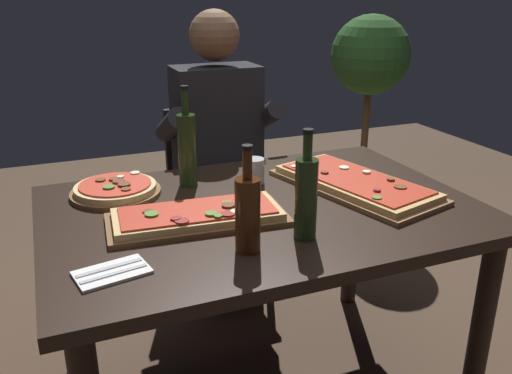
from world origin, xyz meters
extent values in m
cube|color=black|center=(0.00, 0.00, 0.72)|extent=(1.40, 0.96, 0.04)
cylinder|color=black|center=(0.62, -0.40, 0.35)|extent=(0.07, 0.07, 0.70)
cylinder|color=black|center=(-0.62, 0.40, 0.35)|extent=(0.07, 0.07, 0.70)
cylinder|color=black|center=(0.62, 0.40, 0.35)|extent=(0.07, 0.07, 0.70)
cube|color=brown|center=(-0.23, -0.04, 0.75)|extent=(0.56, 0.28, 0.02)
cube|color=#DBB270|center=(-0.23, -0.04, 0.77)|extent=(0.52, 0.25, 0.02)
cube|color=#B72D19|center=(-0.23, -0.04, 0.78)|extent=(0.48, 0.22, 0.01)
cylinder|color=brown|center=(-0.37, -0.01, 0.78)|extent=(0.03, 0.03, 0.00)
cylinder|color=beige|center=(-0.13, -0.11, 0.79)|extent=(0.03, 0.03, 0.01)
cylinder|color=brown|center=(-0.11, -0.06, 0.79)|extent=(0.03, 0.03, 0.01)
cylinder|color=brown|center=(-0.16, -0.12, 0.78)|extent=(0.03, 0.03, 0.00)
cylinder|color=#4C7F2D|center=(-0.13, -0.03, 0.79)|extent=(0.03, 0.03, 0.01)
cylinder|color=#4C7F2D|center=(-0.20, -0.10, 0.79)|extent=(0.04, 0.04, 0.01)
cylinder|color=maroon|center=(-0.16, -0.11, 0.78)|extent=(0.04, 0.04, 0.01)
cylinder|color=brown|center=(-0.14, -0.06, 0.79)|extent=(0.04, 0.04, 0.01)
cylinder|color=maroon|center=(-0.30, -0.11, 0.78)|extent=(0.04, 0.04, 0.00)
cylinder|color=#4C7F2D|center=(-0.19, -0.12, 0.79)|extent=(0.02, 0.02, 0.01)
cylinder|color=#4C7F2D|center=(-0.37, -0.03, 0.79)|extent=(0.04, 0.04, 0.01)
cylinder|color=maroon|center=(-0.31, -0.09, 0.79)|extent=(0.03, 0.03, 0.01)
cube|color=brown|center=(0.37, 0.02, 0.75)|extent=(0.44, 0.67, 0.02)
cube|color=tan|center=(0.37, 0.02, 0.77)|extent=(0.40, 0.62, 0.02)
cube|color=#B72D19|center=(0.37, 0.02, 0.78)|extent=(0.36, 0.57, 0.01)
cylinder|color=beige|center=(0.43, 0.05, 0.79)|extent=(0.03, 0.03, 0.01)
cylinder|color=brown|center=(0.47, -0.05, 0.79)|extent=(0.03, 0.03, 0.01)
cylinder|color=#4C7F2D|center=(0.33, -0.17, 0.78)|extent=(0.03, 0.03, 0.00)
cylinder|color=brown|center=(0.29, 0.11, 0.79)|extent=(0.03, 0.03, 0.01)
cylinder|color=beige|center=(0.22, 0.22, 0.78)|extent=(0.03, 0.03, 0.00)
cylinder|color=brown|center=(0.46, -0.12, 0.78)|extent=(0.04, 0.04, 0.00)
cylinder|color=beige|center=(0.39, 0.13, 0.78)|extent=(0.04, 0.04, 0.01)
cylinder|color=maroon|center=(0.36, -0.12, 0.79)|extent=(0.02, 0.02, 0.01)
cylinder|color=brown|center=(-0.43, 0.28, 0.75)|extent=(0.31, 0.31, 0.02)
cylinder|color=#E5C184|center=(-0.43, 0.28, 0.77)|extent=(0.28, 0.28, 0.02)
cylinder|color=red|center=(-0.43, 0.28, 0.78)|extent=(0.25, 0.25, 0.01)
cylinder|color=beige|center=(-0.40, 0.34, 0.78)|extent=(0.03, 0.03, 0.01)
cylinder|color=brown|center=(-0.41, 0.29, 0.79)|extent=(0.04, 0.04, 0.01)
cylinder|color=beige|center=(-0.35, 0.37, 0.78)|extent=(0.03, 0.03, 0.00)
cylinder|color=#4C7F2D|center=(-0.45, 0.25, 0.79)|extent=(0.04, 0.04, 0.01)
cylinder|color=brown|center=(-0.47, 0.33, 0.78)|extent=(0.04, 0.04, 0.01)
cylinder|color=brown|center=(-0.40, 0.25, 0.79)|extent=(0.04, 0.04, 0.01)
cylinder|color=brown|center=(-0.40, 0.21, 0.78)|extent=(0.03, 0.03, 0.00)
cylinder|color=brown|center=(-0.43, 0.32, 0.79)|extent=(0.03, 0.03, 0.01)
cylinder|color=#233819|center=(0.02, -0.26, 0.86)|extent=(0.06, 0.06, 0.23)
cylinder|color=#233819|center=(0.02, -0.26, 1.01)|extent=(0.03, 0.03, 0.07)
cylinder|color=black|center=(0.02, -0.26, 1.05)|extent=(0.03, 0.03, 0.01)
cylinder|color=#233819|center=(-0.17, 0.29, 0.87)|extent=(0.07, 0.07, 0.26)
cylinder|color=#233819|center=(-0.17, 0.29, 1.04)|extent=(0.02, 0.02, 0.09)
cylinder|color=black|center=(-0.17, 0.29, 1.09)|extent=(0.03, 0.03, 0.01)
cylinder|color=#47230F|center=(-0.16, -0.28, 0.84)|extent=(0.07, 0.07, 0.21)
cylinder|color=#47230F|center=(-0.16, -0.28, 0.99)|extent=(0.03, 0.03, 0.08)
cylinder|color=black|center=(-0.16, -0.28, 1.03)|extent=(0.03, 0.03, 0.01)
cylinder|color=silver|center=(0.06, 0.22, 0.79)|extent=(0.07, 0.07, 0.09)
cylinder|color=#5B3814|center=(0.06, 0.22, 0.76)|extent=(0.06, 0.06, 0.05)
cube|color=white|center=(-0.52, -0.27, 0.74)|extent=(0.20, 0.14, 0.01)
cube|color=silver|center=(-0.52, -0.28, 0.75)|extent=(0.17, 0.04, 0.00)
cube|color=silver|center=(-0.52, -0.25, 0.75)|extent=(0.17, 0.05, 0.00)
cube|color=black|center=(0.10, 0.78, 0.43)|extent=(0.44, 0.44, 0.04)
cube|color=black|center=(0.10, 0.98, 0.66)|extent=(0.40, 0.04, 0.42)
cylinder|color=black|center=(-0.09, 0.59, 0.21)|extent=(0.04, 0.04, 0.41)
cylinder|color=black|center=(0.29, 0.59, 0.21)|extent=(0.04, 0.04, 0.41)
cylinder|color=black|center=(-0.09, 0.97, 0.21)|extent=(0.04, 0.04, 0.41)
cylinder|color=black|center=(0.29, 0.97, 0.21)|extent=(0.04, 0.04, 0.41)
cylinder|color=#23232D|center=(0.00, 0.60, 0.23)|extent=(0.11, 0.11, 0.45)
cylinder|color=#23232D|center=(0.20, 0.60, 0.23)|extent=(0.11, 0.11, 0.45)
cube|color=#23232D|center=(0.10, 0.68, 0.51)|extent=(0.34, 0.40, 0.12)
cube|color=#232328|center=(0.10, 0.78, 0.83)|extent=(0.38, 0.22, 0.52)
sphere|color=brown|center=(0.10, 0.78, 1.22)|extent=(0.22, 0.22, 0.22)
cylinder|color=#232328|center=(-0.12, 0.73, 0.86)|extent=(0.09, 0.31, 0.21)
cylinder|color=#232328|center=(0.32, 0.73, 0.86)|extent=(0.09, 0.31, 0.21)
cylinder|color=tan|center=(1.24, 1.27, 0.15)|extent=(0.38, 0.38, 0.30)
cylinder|color=brown|center=(1.24, 1.27, 0.57)|extent=(0.04, 0.04, 0.54)
sphere|color=#285623|center=(1.24, 1.27, 1.03)|extent=(0.47, 0.47, 0.47)
camera|label=1|loc=(-0.63, -1.50, 1.42)|focal=37.57mm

